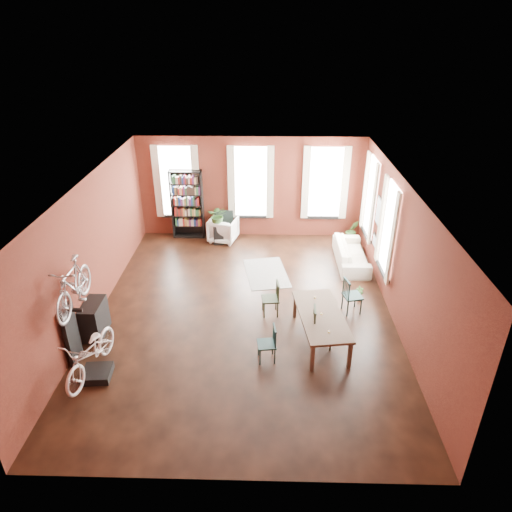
{
  "coord_description": "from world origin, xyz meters",
  "views": [
    {
      "loc": [
        0.51,
        -9.1,
        6.3
      ],
      "look_at": [
        0.26,
        0.6,
        1.23
      ],
      "focal_mm": 32.0,
      "sensor_mm": 36.0,
      "label": 1
    }
  ],
  "objects_px": {
    "dining_chair_b": "(270,299)",
    "white_armchair": "(223,228)",
    "bicycle_floor": "(87,336)",
    "plant_stand": "(219,234)",
    "dining_chair_a": "(267,344)",
    "dining_chair_c": "(323,327)",
    "bookshelf": "(187,205)",
    "dining_table": "(320,328)",
    "dining_chair_d": "(352,296)",
    "cream_sofa": "(352,250)",
    "bike_trainer": "(97,374)",
    "console_table": "(95,319)"
  },
  "relations": [
    {
      "from": "dining_table",
      "to": "dining_chair_c",
      "type": "distance_m",
      "value": 0.21
    },
    {
      "from": "white_armchair",
      "to": "plant_stand",
      "type": "relative_size",
      "value": 1.35
    },
    {
      "from": "dining_chair_a",
      "to": "plant_stand",
      "type": "height_order",
      "value": "dining_chair_a"
    },
    {
      "from": "bookshelf",
      "to": "console_table",
      "type": "relative_size",
      "value": 2.75
    },
    {
      "from": "cream_sofa",
      "to": "bicycle_floor",
      "type": "xyz_separation_m",
      "value": [
        -5.77,
        -4.92,
        0.63
      ]
    },
    {
      "from": "console_table",
      "to": "plant_stand",
      "type": "distance_m",
      "value": 5.24
    },
    {
      "from": "console_table",
      "to": "dining_chair_a",
      "type": "bearing_deg",
      "value": -11.66
    },
    {
      "from": "dining_chair_a",
      "to": "dining_chair_d",
      "type": "xyz_separation_m",
      "value": [
        2.03,
        1.81,
        0.05
      ]
    },
    {
      "from": "plant_stand",
      "to": "dining_table",
      "type": "bearing_deg",
      "value": -60.85
    },
    {
      "from": "dining_chair_a",
      "to": "console_table",
      "type": "distance_m",
      "value": 3.9
    },
    {
      "from": "dining_chair_d",
      "to": "dining_chair_a",
      "type": "bearing_deg",
      "value": 117.94
    },
    {
      "from": "dining_chair_b",
      "to": "bike_trainer",
      "type": "xyz_separation_m",
      "value": [
        -3.42,
        -2.26,
        -0.35
      ]
    },
    {
      "from": "dining_chair_a",
      "to": "dining_chair_c",
      "type": "bearing_deg",
      "value": 105.51
    },
    {
      "from": "bicycle_floor",
      "to": "bookshelf",
      "type": "bearing_deg",
      "value": 92.19
    },
    {
      "from": "dining_table",
      "to": "cream_sofa",
      "type": "bearing_deg",
      "value": 63.25
    },
    {
      "from": "bookshelf",
      "to": "plant_stand",
      "type": "xyz_separation_m",
      "value": [
        1.0,
        -0.48,
        -0.79
      ]
    },
    {
      "from": "white_armchair",
      "to": "cream_sofa",
      "type": "height_order",
      "value": "white_armchair"
    },
    {
      "from": "dining_chair_a",
      "to": "dining_chair_b",
      "type": "xyz_separation_m",
      "value": [
        0.08,
        1.66,
        0.03
      ]
    },
    {
      "from": "dining_chair_c",
      "to": "white_armchair",
      "type": "height_order",
      "value": "dining_chair_c"
    },
    {
      "from": "dining_chair_c",
      "to": "bookshelf",
      "type": "distance_m",
      "value": 6.66
    },
    {
      "from": "dining_table",
      "to": "dining_chair_a",
      "type": "xyz_separation_m",
      "value": [
        -1.16,
        -0.67,
        0.06
      ]
    },
    {
      "from": "bookshelf",
      "to": "console_table",
      "type": "height_order",
      "value": "bookshelf"
    },
    {
      "from": "cream_sofa",
      "to": "console_table",
      "type": "relative_size",
      "value": 2.6
    },
    {
      "from": "bookshelf",
      "to": "white_armchair",
      "type": "xyz_separation_m",
      "value": [
        1.13,
        -0.28,
        -0.68
      ]
    },
    {
      "from": "dining_chair_d",
      "to": "bike_trainer",
      "type": "relative_size",
      "value": 1.64
    },
    {
      "from": "dining_chair_b",
      "to": "white_armchair",
      "type": "height_order",
      "value": "dining_chair_b"
    },
    {
      "from": "dining_chair_b",
      "to": "bookshelf",
      "type": "bearing_deg",
      "value": -155.29
    },
    {
      "from": "dining_chair_d",
      "to": "bike_trainer",
      "type": "height_order",
      "value": "dining_chair_d"
    },
    {
      "from": "dining_chair_b",
      "to": "bike_trainer",
      "type": "height_order",
      "value": "dining_chair_b"
    },
    {
      "from": "dining_chair_b",
      "to": "plant_stand",
      "type": "xyz_separation_m",
      "value": [
        -1.61,
        3.84,
        -0.12
      ]
    },
    {
      "from": "dining_chair_d",
      "to": "plant_stand",
      "type": "height_order",
      "value": "dining_chair_d"
    },
    {
      "from": "dining_chair_a",
      "to": "dining_chair_d",
      "type": "distance_m",
      "value": 2.72
    },
    {
      "from": "dining_chair_b",
      "to": "bicycle_floor",
      "type": "height_order",
      "value": "bicycle_floor"
    },
    {
      "from": "dining_chair_b",
      "to": "dining_chair_d",
      "type": "bearing_deg",
      "value": 87.9
    },
    {
      "from": "dining_chair_d",
      "to": "cream_sofa",
      "type": "bearing_deg",
      "value": -22.44
    },
    {
      "from": "dining_chair_c",
      "to": "bookshelf",
      "type": "relative_size",
      "value": 0.43
    },
    {
      "from": "dining_table",
      "to": "bike_trainer",
      "type": "distance_m",
      "value": 4.69
    },
    {
      "from": "white_armchair",
      "to": "bicycle_floor",
      "type": "relative_size",
      "value": 0.48
    },
    {
      "from": "cream_sofa",
      "to": "white_armchair",
      "type": "bearing_deg",
      "value": 69.62
    },
    {
      "from": "cream_sofa",
      "to": "dining_table",
      "type": "bearing_deg",
      "value": 160.96
    },
    {
      "from": "cream_sofa",
      "to": "plant_stand",
      "type": "height_order",
      "value": "cream_sofa"
    },
    {
      "from": "bookshelf",
      "to": "cream_sofa",
      "type": "relative_size",
      "value": 1.06
    },
    {
      "from": "dining_chair_a",
      "to": "plant_stand",
      "type": "relative_size",
      "value": 1.3
    },
    {
      "from": "bike_trainer",
      "to": "console_table",
      "type": "relative_size",
      "value": 0.68
    },
    {
      "from": "dining_chair_a",
      "to": "bicycle_floor",
      "type": "xyz_separation_m",
      "value": [
        -3.36,
        -0.64,
        0.63
      ]
    },
    {
      "from": "cream_sofa",
      "to": "bike_trainer",
      "type": "bearing_deg",
      "value": 130.36
    },
    {
      "from": "dining_table",
      "to": "dining_chair_d",
      "type": "xyz_separation_m",
      "value": [
        0.87,
        1.14,
        0.11
      ]
    },
    {
      "from": "plant_stand",
      "to": "dining_chair_a",
      "type": "bearing_deg",
      "value": -74.43
    },
    {
      "from": "dining_chair_b",
      "to": "white_armchair",
      "type": "distance_m",
      "value": 4.31
    },
    {
      "from": "dining_chair_a",
      "to": "dining_chair_c",
      "type": "distance_m",
      "value": 1.29
    }
  ]
}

